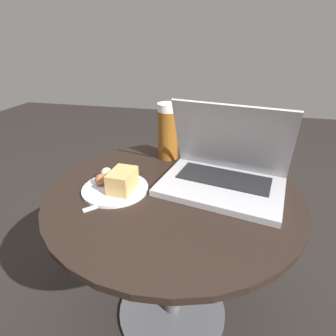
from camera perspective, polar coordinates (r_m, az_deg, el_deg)
The scene contains 6 objects.
ground_plane at distance 1.15m, azimuth 0.91°, elevation -28.40°, with size 6.00×6.00×0.00m, color black.
table at distance 0.85m, azimuth 1.11°, elevation -12.40°, with size 0.73×0.73×0.55m.
laptop at distance 0.78m, azimuth 12.09°, elevation -0.48°, with size 0.38×0.30×0.24m.
beer_glass at distance 0.93m, azimuth 0.04°, elevation 7.97°, with size 0.07×0.07×0.20m.
snack_plate at distance 0.76m, azimuth -10.99°, elevation -3.29°, with size 0.19×0.19×0.07m.
fork at distance 0.73m, azimuth -10.63°, elevation -6.69°, with size 0.13×0.13×0.00m.
Camera 1 is at (0.13, -0.65, 0.94)m, focal length 28.00 mm.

